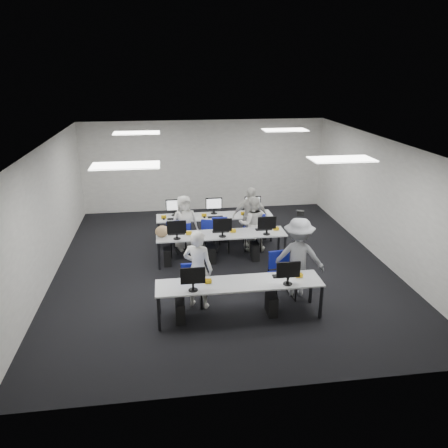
{
  "coord_description": "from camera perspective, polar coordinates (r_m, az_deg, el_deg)",
  "views": [
    {
      "loc": [
        -1.33,
        -9.76,
        4.65
      ],
      "look_at": [
        0.06,
        0.16,
        1.0
      ],
      "focal_mm": 35.0,
      "sensor_mm": 36.0,
      "label": 1
    }
  ],
  "objects": [
    {
      "name": "dslr_camera",
      "position": [
        9.14,
        9.95,
        1.42
      ],
      "size": [
        0.18,
        0.21,
        0.1
      ],
      "primitive_type": "cube",
      "rotation": [
        0.0,
        0.0,
        2.86
      ],
      "color": "black",
      "rests_on": "photographer"
    },
    {
      "name": "chair_5",
      "position": [
        11.59,
        -5.4,
        -2.33
      ],
      "size": [
        0.47,
        0.5,
        0.82
      ],
      "rotation": [
        0.0,
        0.0,
        0.16
      ],
      "color": "navy",
      "rests_on": "ground"
    },
    {
      "name": "equipment_front",
      "position": [
        8.58,
        0.74,
        -10.0
      ],
      "size": [
        2.51,
        0.41,
        1.19
      ],
      "color": "#0C26A0",
      "rests_on": "desk_front"
    },
    {
      "name": "desk_front",
      "position": [
        8.46,
        2.02,
        -7.96
      ],
      "size": [
        3.2,
        0.7,
        0.73
      ],
      "color": "#AFB1B3",
      "rests_on": "ground"
    },
    {
      "name": "chair_2",
      "position": [
        11.42,
        -6.23,
        -2.66
      ],
      "size": [
        0.51,
        0.54,
        0.86
      ],
      "rotation": [
        0.0,
        0.0,
        0.21
      ],
      "color": "navy",
      "rests_on": "ground"
    },
    {
      "name": "chair_1",
      "position": [
        9.37,
        7.53,
        -7.74
      ],
      "size": [
        0.55,
        0.59,
        0.99
      ],
      "rotation": [
        0.0,
        0.0,
        0.13
      ],
      "color": "navy",
      "rests_on": "ground"
    },
    {
      "name": "chair_4",
      "position": [
        11.69,
        3.79,
        -1.9
      ],
      "size": [
        0.53,
        0.57,
        0.93
      ],
      "rotation": [
        0.0,
        0.0,
        -0.18
      ],
      "color": "navy",
      "rests_on": "ground"
    },
    {
      "name": "desk_mid",
      "position": [
        10.8,
        -0.34,
        -1.54
      ],
      "size": [
        3.2,
        0.7,
        0.73
      ],
      "color": "#AFB1B3",
      "rests_on": "ground"
    },
    {
      "name": "chair_3",
      "position": [
        11.56,
        -0.46,
        -2.2
      ],
      "size": [
        0.43,
        0.47,
        0.87
      ],
      "rotation": [
        0.0,
        0.0,
        -0.02
      ],
      "color": "navy",
      "rests_on": "ground"
    },
    {
      "name": "equipment_mid",
      "position": [
        10.88,
        -1.32,
        -3.2
      ],
      "size": [
        2.91,
        0.41,
        1.19
      ],
      "color": "white",
      "rests_on": "desk_mid"
    },
    {
      "name": "handbag",
      "position": [
        10.66,
        -8.1,
        -0.95
      ],
      "size": [
        0.39,
        0.3,
        0.28
      ],
      "primitive_type": "ellipsoid",
      "rotation": [
        0.0,
        0.0,
        0.25
      ],
      "color": "#A68156",
      "rests_on": "desk_mid"
    },
    {
      "name": "student_0",
      "position": [
        8.75,
        -3.42,
        -5.9
      ],
      "size": [
        0.71,
        0.61,
        1.66
      ],
      "primitive_type": "imported",
      "rotation": [
        0.0,
        0.0,
        2.72
      ],
      "color": "white",
      "rests_on": "ground"
    },
    {
      "name": "ceiling_panels",
      "position": [
        9.99,
        -0.21,
        10.43
      ],
      "size": [
        5.2,
        4.6,
        0.02
      ],
      "color": "white",
      "rests_on": "room"
    },
    {
      "name": "chair_6",
      "position": [
        11.66,
        -1.73,
        -1.99
      ],
      "size": [
        0.56,
        0.59,
        0.89
      ],
      "rotation": [
        0.0,
        0.0,
        -0.31
      ],
      "color": "navy",
      "rests_on": "ground"
    },
    {
      "name": "student_3",
      "position": [
        11.72,
        3.42,
        0.92
      ],
      "size": [
        0.98,
        0.44,
        1.65
      ],
      "primitive_type": "imported",
      "rotation": [
        0.0,
        0.0,
        -0.04
      ],
      "color": "white",
      "rests_on": "ground"
    },
    {
      "name": "chair_0",
      "position": [
        9.06,
        -4.24,
        -8.96
      ],
      "size": [
        0.42,
        0.46,
        0.85
      ],
      "rotation": [
        0.0,
        0.0,
        -0.01
      ],
      "color": "navy",
      "rests_on": "ground"
    },
    {
      "name": "equipment_back",
      "position": [
        12.25,
        -0.33,
        -0.48
      ],
      "size": [
        2.91,
        0.41,
        1.19
      ],
      "color": "white",
      "rests_on": "desk_back"
    },
    {
      "name": "desk_back",
      "position": [
        12.1,
        -1.22,
        0.87
      ],
      "size": [
        3.2,
        0.7,
        0.73
      ],
      "color": "#AFB1B3",
      "rests_on": "ground"
    },
    {
      "name": "student_1",
      "position": [
        11.47,
        3.73,
        0.04
      ],
      "size": [
        0.76,
        0.61,
        1.48
      ],
      "primitive_type": "imported",
      "rotation": [
        0.0,
        0.0,
        3.07
      ],
      "color": "white",
      "rests_on": "ground"
    },
    {
      "name": "chair_7",
      "position": [
        11.81,
        3.94,
        -1.58
      ],
      "size": [
        0.53,
        0.57,
        0.99
      ],
      "rotation": [
        0.0,
        0.0,
        0.1
      ],
      "color": "navy",
      "rests_on": "ground"
    },
    {
      "name": "student_2",
      "position": [
        11.55,
        -5.18,
        0.16
      ],
      "size": [
        0.82,
        0.64,
        1.48
      ],
      "primitive_type": "imported",
      "rotation": [
        0.0,
        0.0,
        0.25
      ],
      "color": "white",
      "rests_on": "ground"
    },
    {
      "name": "photographer",
      "position": [
        9.3,
        9.64,
        -4.31
      ],
      "size": [
        1.25,
        0.92,
        1.72
      ],
      "primitive_type": "imported",
      "rotation": [
        0.0,
        0.0,
        2.86
      ],
      "color": "slate",
      "rests_on": "ground"
    },
    {
      "name": "room",
      "position": [
        10.34,
        -0.2,
        2.29
      ],
      "size": [
        9.0,
        9.02,
        3.0
      ],
      "color": "black",
      "rests_on": "ground"
    }
  ]
}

